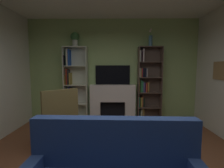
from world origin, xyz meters
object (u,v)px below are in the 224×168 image
bookshelf_left (73,85)px  coffee_table (114,151)px  bookshelf_right (146,86)px  armchair (57,118)px  tv (113,75)px  potted_plant (75,38)px  vase_with_flowers (151,40)px  fireplace (113,102)px

bookshelf_left → coffee_table: bearing=-64.3°
bookshelf_right → armchair: bearing=-141.9°
tv → potted_plant: 1.45m
potted_plant → armchair: potted_plant is taller
potted_plant → tv: bearing=6.6°
tv → armchair: bearing=-122.6°
tv → coffee_table: (0.04, -2.47, -0.97)m
armchair → tv: bearing=57.4°
bookshelf_left → bookshelf_right: (2.07, 0.01, -0.02)m
tv → bookshelf_left: bearing=-175.7°
bookshelf_left → coffee_table: bookshelf_left is taller
vase_with_flowers → armchair: size_ratio=0.43×
tv → bookshelf_right: size_ratio=0.46×
bookshelf_right → vase_with_flowers: 1.26m
bookshelf_left → coffee_table: 2.74m
fireplace → coffee_table: fireplace is taller
fireplace → potted_plant: 2.05m
coffee_table → fireplace: bearing=90.9°
tv → potted_plant: bearing=-173.4°
tv → bookshelf_right: (0.95, -0.08, -0.30)m
bookshelf_right → fireplace: bearing=-178.7°
fireplace → bookshelf_right: bookshelf_right is taller
vase_with_flowers → fireplace: bearing=178.8°
fireplace → armchair: armchair is taller
vase_with_flowers → armchair: 3.10m
bookshelf_right → tv: bearing=175.4°
armchair → bookshelf_left: bearing=92.1°
fireplace → vase_with_flowers: vase_with_flowers is taller
coffee_table → potted_plant: bearing=114.4°
fireplace → bookshelf_right: 1.06m
potted_plant → vase_with_flowers: 2.06m
armchair → coffee_table: size_ratio=1.29×
potted_plant → coffee_table: size_ratio=0.44×
fireplace → potted_plant: (-1.03, -0.02, 1.77)m
fireplace → bookshelf_left: bookshelf_left is taller
vase_with_flowers → armchair: (-2.09, -1.53, -1.72)m
vase_with_flowers → potted_plant: bearing=-180.0°
tv → vase_with_flowers: (1.03, -0.12, 0.96)m
bookshelf_left → potted_plant: size_ratio=5.38×
bookshelf_right → potted_plant: bearing=-178.7°
fireplace → bookshelf_left: size_ratio=0.65×
bookshelf_left → potted_plant: 1.30m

